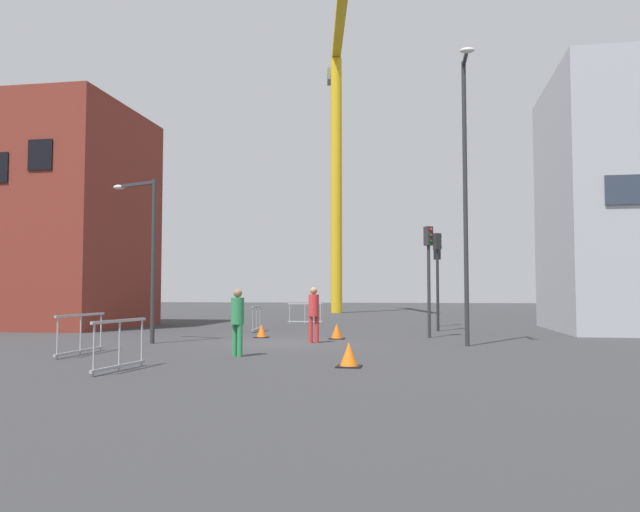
{
  "coord_description": "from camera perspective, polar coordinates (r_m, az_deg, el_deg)",
  "views": [
    {
      "loc": [
        4.44,
        -20.12,
        1.65
      ],
      "look_at": [
        0.0,
        6.45,
        3.22
      ],
      "focal_mm": 35.09,
      "sensor_mm": 36.0,
      "label": 1
    }
  ],
  "objects": [
    {
      "name": "streetlamp_short",
      "position": [
        21.29,
        -15.49,
        1.24
      ],
      "size": [
        1.84,
        0.8,
        5.36
      ],
      "color": "#2D2D30",
      "rests_on": "ground"
    },
    {
      "name": "safety_barrier_mid_span",
      "position": [
        17.83,
        -20.99,
        -6.61
      ],
      "size": [
        0.14,
        2.5,
        1.08
      ],
      "color": "#9EA0A5",
      "rests_on": "ground"
    },
    {
      "name": "traffic_light_far",
      "position": [
        23.26,
        9.89,
        -0.63
      ],
      "size": [
        0.36,
        0.38,
        4.07
      ],
      "color": "#2D2D30",
      "rests_on": "ground"
    },
    {
      "name": "traffic_cone_by_barrier",
      "position": [
        23.06,
        -5.36,
        -6.87
      ],
      "size": [
        0.48,
        0.48,
        0.49
      ],
      "color": "black",
      "rests_on": "ground"
    },
    {
      "name": "pedestrian_waiting",
      "position": [
        16.36,
        -7.53,
        -5.54
      ],
      "size": [
        0.34,
        0.34,
        1.74
      ],
      "color": "#2D844C",
      "rests_on": "ground"
    },
    {
      "name": "traffic_light_near",
      "position": [
        27.32,
        10.67,
        -0.86
      ],
      "size": [
        0.39,
        0.35,
        4.19
      ],
      "color": "#232326",
      "rests_on": "ground"
    },
    {
      "name": "streetlamp_tall",
      "position": [
        20.01,
        13.13,
        6.64
      ],
      "size": [
        0.44,
        1.41,
        8.94
      ],
      "color": "#2D2D30",
      "rests_on": "ground"
    },
    {
      "name": "traffic_cone_orange",
      "position": [
        14.01,
        2.66,
        -9.05
      ],
      "size": [
        0.55,
        0.55,
        0.55
      ],
      "color": "black",
      "rests_on": "ground"
    },
    {
      "name": "construction_crane",
      "position": [
        51.93,
        1.53,
        11.17
      ],
      "size": [
        4.08,
        17.46,
        21.91
      ],
      "color": "gold",
      "rests_on": "ground"
    },
    {
      "name": "safety_barrier_rear",
      "position": [
        33.38,
        -1.38,
        -5.21
      ],
      "size": [
        1.84,
        0.25,
        1.08
      ],
      "color": "#B2B5BA",
      "rests_on": "ground"
    },
    {
      "name": "ground",
      "position": [
        20.67,
        -2.97,
        -7.91
      ],
      "size": [
        160.0,
        160.0,
        0.0
      ],
      "primitive_type": "plane",
      "color": "#333335"
    },
    {
      "name": "safety_barrier_left_run",
      "position": [
        26.56,
        -5.81,
        -5.67
      ],
      "size": [
        0.25,
        1.98,
        1.08
      ],
      "color": "gray",
      "rests_on": "ground"
    },
    {
      "name": "brick_building",
      "position": [
        33.42,
        -24.87,
        3.11
      ],
      "size": [
        10.08,
        7.81,
        10.44
      ],
      "color": "maroon",
      "rests_on": "ground"
    },
    {
      "name": "safety_barrier_right_run",
      "position": [
        13.93,
        -17.82,
        -7.66
      ],
      "size": [
        0.22,
        2.01,
        1.08
      ],
      "color": "#9EA0A5",
      "rests_on": "ground"
    },
    {
      "name": "pedestrian_walking",
      "position": [
        20.54,
        -0.58,
        -4.97
      ],
      "size": [
        0.34,
        0.34,
        1.82
      ],
      "color": "red",
      "rests_on": "ground"
    },
    {
      "name": "traffic_light_island",
      "position": [
        30.95,
        10.64,
        -1.42
      ],
      "size": [
        0.35,
        0.39,
        3.95
      ],
      "color": "black",
      "rests_on": "ground"
    },
    {
      "name": "traffic_cone_striped",
      "position": [
        22.32,
        1.54,
        -6.92
      ],
      "size": [
        0.55,
        0.55,
        0.55
      ],
      "color": "black",
      "rests_on": "ground"
    }
  ]
}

